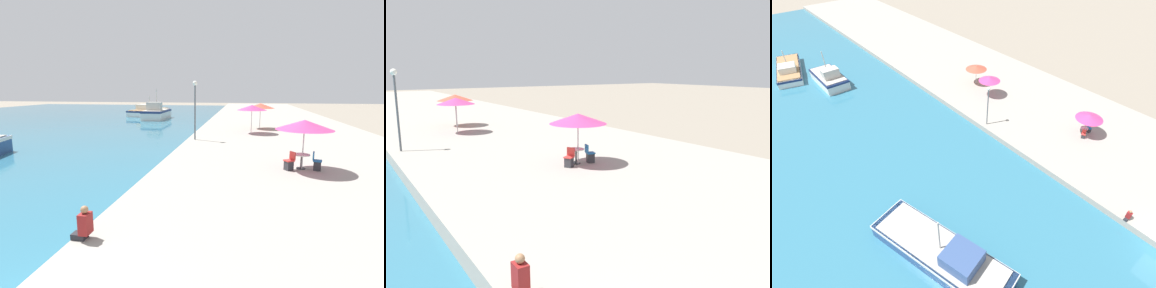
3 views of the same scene
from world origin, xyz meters
The scene contains 12 objects.
quay_promenade centered at (8.00, 37.00, 0.32)m, with size 16.00×90.00×0.63m.
fishing_boat_near centered at (-12.51, 10.09, 0.86)m, with size 5.81×11.20×4.13m.
fishing_boat_mid centered at (-8.82, 41.15, 0.95)m, with size 3.11×6.97×4.61m.
fishing_boat_far centered at (-12.26, 48.12, 0.72)m, with size 5.34×10.36×3.43m.
cafe_umbrella_pink centered at (7.31, 11.69, 2.86)m, with size 2.75×2.75×2.47m.
cafe_umbrella_white centered at (5.11, 24.09, 2.93)m, with size 2.65×2.65×2.54m.
cafe_umbrella_striped centered at (6.04, 27.58, 2.92)m, with size 2.78×2.78×2.53m.
cafe_table centered at (7.30, 11.84, 1.17)m, with size 0.80×0.80×0.74m.
cafe_chair_left centered at (6.67, 11.48, 0.96)m, with size 0.57×0.56×0.91m.
cafe_chair_right centered at (8.00, 11.66, 0.96)m, with size 0.52×0.50×0.91m.
person_at_quay centered at (0.33, 3.39, 1.04)m, with size 0.51×0.36×0.93m.
lamppost centered at (0.65, 19.67, 3.73)m, with size 0.36×0.36×4.56m.
Camera 3 is at (-18.58, 0.44, 19.84)m, focal length 28.00 mm.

